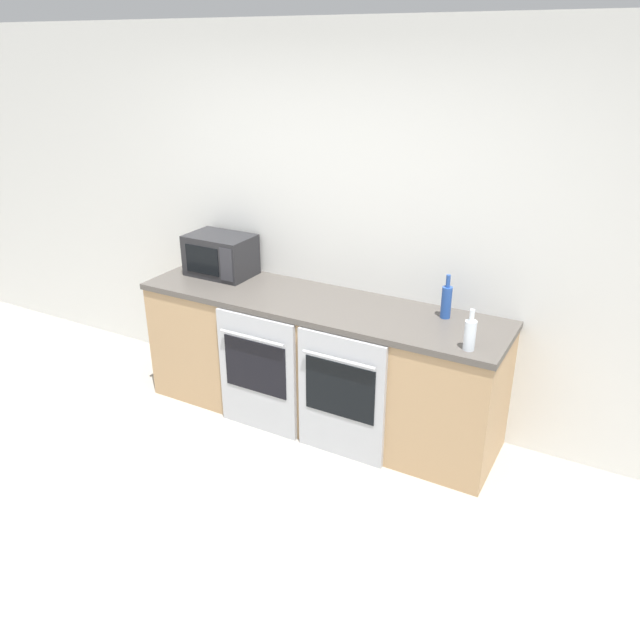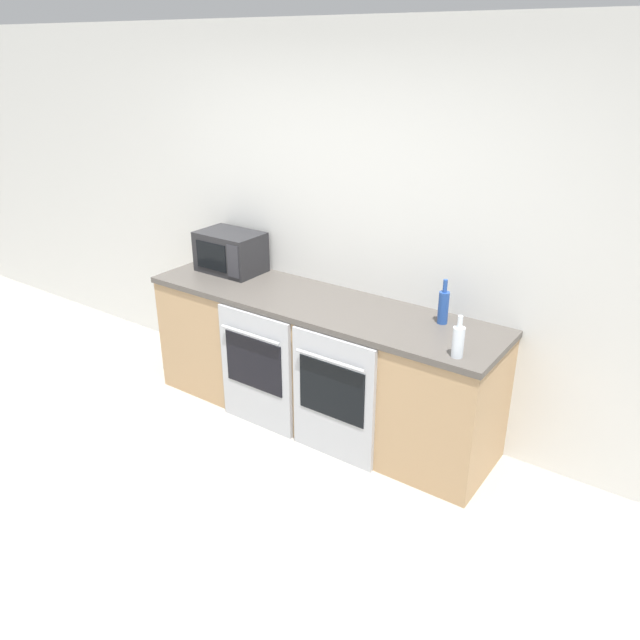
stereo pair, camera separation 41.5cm
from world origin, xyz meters
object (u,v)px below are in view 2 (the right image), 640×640
at_px(oven_right, 333,398).
at_px(microwave, 231,252).
at_px(bottle_blue, 443,306).
at_px(oven_left, 255,370).
at_px(bottle_clear, 458,341).

bearing_deg(oven_right, microwave, 159.73).
bearing_deg(bottle_blue, microwave, -179.12).
relative_size(oven_right, bottle_blue, 3.02).
height_order(oven_left, bottle_clear, bottle_clear).
relative_size(oven_right, microwave, 1.79).
distance_m(bottle_clear, bottle_blue, 0.45).
distance_m(oven_left, oven_right, 0.63).
bearing_deg(oven_right, bottle_blue, 44.94).
height_order(oven_right, microwave, microwave).
distance_m(microwave, bottle_blue, 1.69).
relative_size(microwave, bottle_blue, 1.69).
relative_size(oven_left, oven_right, 1.00).
bearing_deg(microwave, bottle_blue, 0.88).
xyz_separation_m(microwave, bottle_blue, (1.69, 0.03, -0.04)).
bearing_deg(microwave, oven_left, -37.33).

